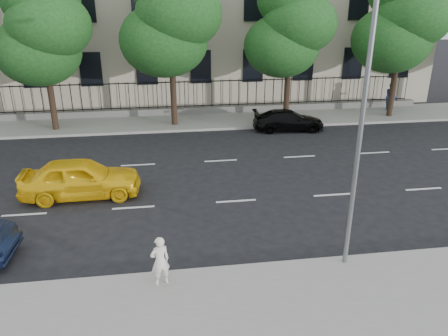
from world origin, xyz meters
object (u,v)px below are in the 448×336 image
object	(u,v)px
street_light	(356,93)
yellow_taxi	(81,178)
woman_near	(160,261)
black_sedan	(288,120)

from	to	relation	value
street_light	yellow_taxi	size ratio (longest dim) A/B	1.72
street_light	woman_near	world-z (taller)	street_light
street_light	woman_near	size ratio (longest dim) A/B	5.46
street_light	black_sedan	size ratio (longest dim) A/B	1.92
yellow_taxi	black_sedan	size ratio (longest dim) A/B	1.11
yellow_taxi	black_sedan	world-z (taller)	yellow_taxi
street_light	yellow_taxi	bearing A→B (deg)	146.80
woman_near	street_light	bearing A→B (deg)	168.96
yellow_taxi	black_sedan	bearing A→B (deg)	-55.54
street_light	black_sedan	xyz separation A→B (m)	(2.18, 13.27, -4.54)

